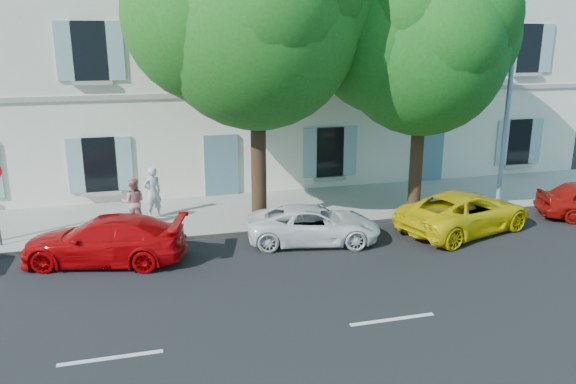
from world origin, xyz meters
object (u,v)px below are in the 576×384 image
object	(u,v)px
car_red_coupe	(104,240)
car_yellow_supercar	(464,212)
pedestrian_a	(153,192)
street_lamp	(514,72)
tree_left	(257,28)
pedestrian_b	(134,202)
car_white_coupe	(314,224)
tree_right	(423,52)

from	to	relation	value
car_red_coupe	car_yellow_supercar	bearing A→B (deg)	103.40
car_yellow_supercar	pedestrian_a	world-z (taller)	pedestrian_a
car_yellow_supercar	street_lamp	xyz separation A→B (m)	(2.62, 1.78, 4.26)
tree_left	pedestrian_a	size ratio (longest dim) A/B	5.50
street_lamp	pedestrian_b	world-z (taller)	street_lamp
car_white_coupe	car_yellow_supercar	size ratio (longest dim) A/B	0.86
tree_left	pedestrian_a	bearing A→B (deg)	155.56
tree_right	pedestrian_b	bearing A→B (deg)	174.65
tree_right	pedestrian_b	distance (m)	10.61
car_red_coupe	car_white_coupe	world-z (taller)	car_red_coupe
car_yellow_supercar	tree_right	xyz separation A→B (m)	(-0.74, 2.02, 4.93)
pedestrian_a	street_lamp	bearing A→B (deg)	146.63
car_yellow_supercar	street_lamp	world-z (taller)	street_lamp
tree_left	pedestrian_b	bearing A→B (deg)	168.34
pedestrian_b	tree_right	bearing A→B (deg)	179.22
car_white_coupe	tree_left	distance (m)	6.19
car_yellow_supercar	street_lamp	bearing A→B (deg)	-74.04
car_yellow_supercar	pedestrian_b	world-z (taller)	pedestrian_b
car_yellow_supercar	tree_right	bearing A→B (deg)	1.96
car_red_coupe	car_white_coupe	xyz separation A→B (m)	(6.08, 0.02, -0.09)
street_lamp	pedestrian_a	distance (m)	12.97
car_red_coupe	pedestrian_b	distance (m)	2.75
car_red_coupe	pedestrian_b	size ratio (longest dim) A/B	2.86
tree_right	pedestrian_a	bearing A→B (deg)	169.86
tree_left	street_lamp	bearing A→B (deg)	-2.06
car_red_coupe	car_yellow_supercar	xyz separation A→B (m)	(11.05, -0.30, 0.00)
car_yellow_supercar	pedestrian_a	bearing A→B (deg)	51.29
car_red_coupe	car_white_coupe	size ratio (longest dim) A/B	1.11
car_white_coupe	street_lamp	distance (m)	8.87
car_red_coupe	tree_right	size ratio (longest dim) A/B	0.53
car_red_coupe	tree_left	xyz separation A→B (m)	(4.77, 1.79, 5.69)
tree_left	tree_right	bearing A→B (deg)	-0.75
car_yellow_supercar	pedestrian_a	distance (m)	10.28
car_white_coupe	street_lamp	bearing A→B (deg)	-67.68
tree_left	pedestrian_b	size ratio (longest dim) A/B	6.16
car_yellow_supercar	tree_left	distance (m)	8.73
car_yellow_supercar	pedestrian_b	xyz separation A→B (m)	(-10.24, 2.91, 0.28)
car_red_coupe	street_lamp	distance (m)	14.40
tree_left	pedestrian_b	world-z (taller)	tree_left
street_lamp	pedestrian_b	size ratio (longest dim) A/B	5.38
car_white_coupe	tree_left	world-z (taller)	tree_left
car_red_coupe	tree_left	world-z (taller)	tree_left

